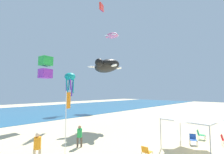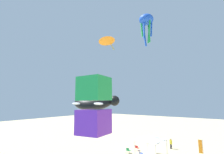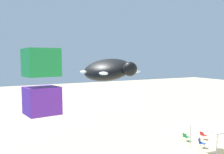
{
  "view_description": "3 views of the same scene",
  "coord_description": "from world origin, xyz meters",
  "px_view_note": "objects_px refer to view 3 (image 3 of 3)",
  "views": [
    {
      "loc": [
        -15.73,
        -1.12,
        4.3
      ],
      "look_at": [
        -0.54,
        13.16,
        6.13
      ],
      "focal_mm": 26.3,
      "sensor_mm": 36.0,
      "label": 1
    },
    {
      "loc": [
        -11.9,
        24.69,
        7.45
      ],
      "look_at": [
        -0.54,
        9.23,
        10.5
      ],
      "focal_mm": 25.31,
      "sensor_mm": 36.0,
      "label": 2
    },
    {
      "loc": [
        -16.74,
        20.93,
        8.27
      ],
      "look_at": [
        -0.54,
        12.49,
        6.85
      ],
      "focal_mm": 38.58,
      "sensor_mm": 36.0,
      "label": 3
    }
  ],
  "objects_px": {
    "canopy_tent": "(218,124)",
    "folding_chair_facing_ocean": "(201,142)",
    "folding_chair_near_cooler": "(186,136)",
    "folding_chair_right_of_tent": "(203,135)",
    "kite_turtle_black": "(108,70)",
    "kite_box_green": "(41,82)"
  },
  "relations": [
    {
      "from": "folding_chair_facing_ocean",
      "to": "kite_box_green",
      "type": "xyz_separation_m",
      "value": [
        -5.36,
        15.48,
        6.84
      ]
    },
    {
      "from": "canopy_tent",
      "to": "folding_chair_right_of_tent",
      "type": "distance_m",
      "value": 3.87
    },
    {
      "from": "folding_chair_right_of_tent",
      "to": "folding_chair_near_cooler",
      "type": "xyz_separation_m",
      "value": [
        0.46,
        1.92,
        0.0
      ]
    },
    {
      "from": "folding_chair_right_of_tent",
      "to": "kite_box_green",
      "type": "relative_size",
      "value": 0.3
    },
    {
      "from": "canopy_tent",
      "to": "folding_chair_near_cooler",
      "type": "bearing_deg",
      "value": 7.16
    },
    {
      "from": "canopy_tent",
      "to": "folding_chair_right_of_tent",
      "type": "bearing_deg",
      "value": -27.15
    },
    {
      "from": "folding_chair_facing_ocean",
      "to": "kite_turtle_black",
      "type": "bearing_deg",
      "value": 155.64
    },
    {
      "from": "canopy_tent",
      "to": "folding_chair_facing_ocean",
      "type": "xyz_separation_m",
      "value": [
        1.41,
        0.42,
        -2.06
      ]
    },
    {
      "from": "folding_chair_near_cooler",
      "to": "kite_box_green",
      "type": "xyz_separation_m",
      "value": [
        -7.33,
        15.48,
        6.84
      ]
    },
    {
      "from": "canopy_tent",
      "to": "kite_box_green",
      "type": "height_order",
      "value": "kite_box_green"
    },
    {
      "from": "canopy_tent",
      "to": "kite_turtle_black",
      "type": "height_order",
      "value": "kite_turtle_black"
    },
    {
      "from": "folding_chair_facing_ocean",
      "to": "folding_chair_near_cooler",
      "type": "height_order",
      "value": "same"
    },
    {
      "from": "folding_chair_right_of_tent",
      "to": "kite_turtle_black",
      "type": "height_order",
      "value": "kite_turtle_black"
    },
    {
      "from": "canopy_tent",
      "to": "kite_turtle_black",
      "type": "relative_size",
      "value": 0.77
    },
    {
      "from": "folding_chair_facing_ocean",
      "to": "folding_chair_right_of_tent",
      "type": "distance_m",
      "value": 2.43
    },
    {
      "from": "folding_chair_right_of_tent",
      "to": "folding_chair_near_cooler",
      "type": "distance_m",
      "value": 1.97
    },
    {
      "from": "canopy_tent",
      "to": "folding_chair_near_cooler",
      "type": "relative_size",
      "value": 4.55
    },
    {
      "from": "folding_chair_near_cooler",
      "to": "canopy_tent",
      "type": "bearing_deg",
      "value": -177.83
    },
    {
      "from": "kite_turtle_black",
      "to": "folding_chair_facing_ocean",
      "type": "bearing_deg",
      "value": 71.73
    },
    {
      "from": "kite_turtle_black",
      "to": "folding_chair_right_of_tent",
      "type": "bearing_deg",
      "value": 78.9
    },
    {
      "from": "folding_chair_near_cooler",
      "to": "kite_turtle_black",
      "type": "relative_size",
      "value": 0.17
    },
    {
      "from": "folding_chair_near_cooler",
      "to": "folding_chair_right_of_tent",
      "type": "bearing_deg",
      "value": -108.57
    }
  ]
}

